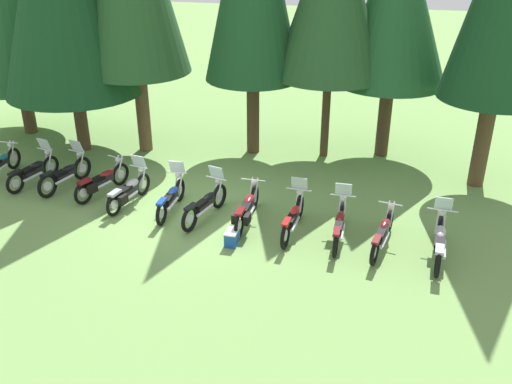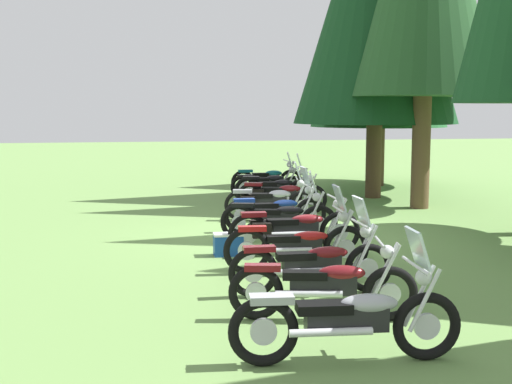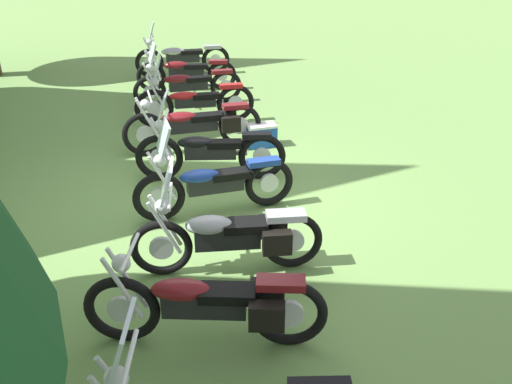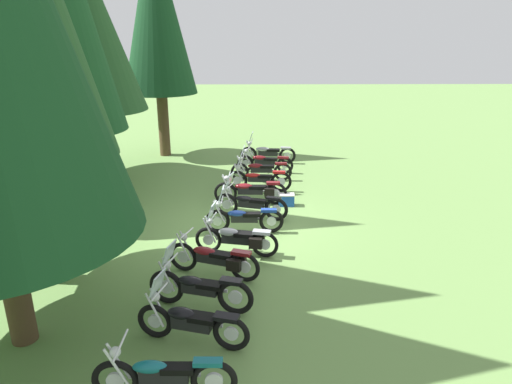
{
  "view_description": "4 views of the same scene",
  "coord_description": "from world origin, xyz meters",
  "views": [
    {
      "loc": [
        4.84,
        -13.83,
        7.85
      ],
      "look_at": [
        1.8,
        0.68,
        0.53
      ],
      "focal_mm": 40.23,
      "sensor_mm": 36.0,
      "label": 1
    },
    {
      "loc": [
        13.01,
        -3.14,
        2.56
      ],
      "look_at": [
        -1.29,
        -0.33,
        0.75
      ],
      "focal_mm": 46.97,
      "sensor_mm": 36.0,
      "label": 2
    },
    {
      "loc": [
        -6.88,
        1.38,
        3.59
      ],
      "look_at": [
        -1.88,
        -0.2,
        0.94
      ],
      "focal_mm": 37.95,
      "sensor_mm": 36.0,
      "label": 3
    },
    {
      "loc": [
        -12.33,
        -0.22,
        5.29
      ],
      "look_at": [
        0.39,
        -0.39,
        0.89
      ],
      "focal_mm": 31.98,
      "sensor_mm": 36.0,
      "label": 4
    }
  ],
  "objects": [
    {
      "name": "ground_plane",
      "position": [
        0.0,
        0.0,
        0.0
      ],
      "size": [
        80.0,
        80.0,
        0.0
      ],
      "primitive_type": "plane",
      "color": "#6B934C"
    },
    {
      "name": "motorcycle_0",
      "position": [
        -6.76,
        1.1,
        0.44
      ],
      "size": [
        0.75,
        2.21,
        1.01
      ],
      "rotation": [
        0.0,
        0.0,
        1.55
      ],
      "color": "black",
      "rests_on": "ground_plane"
    },
    {
      "name": "motorcycle_1",
      "position": [
        -5.4,
        0.86,
        0.46
      ],
      "size": [
        0.79,
        2.09,
        1.35
      ],
      "rotation": [
        0.0,
        0.0,
        1.3
      ],
      "color": "black",
      "rests_on": "ground_plane"
    },
    {
      "name": "motorcycle_2",
      "position": [
        -4.29,
        0.83,
        0.47
      ],
      "size": [
        0.84,
        2.19,
        1.39
      ],
      "rotation": [
        0.0,
        0.0,
        1.29
      ],
      "color": "black",
      "rests_on": "ground_plane"
    },
    {
      "name": "motorcycle_3",
      "position": [
        -2.99,
        0.6,
        0.45
      ],
      "size": [
        0.97,
        2.16,
        1.01
      ],
      "rotation": [
        0.0,
        0.0,
        1.23
      ],
      "color": "black",
      "rests_on": "ground_plane"
    },
    {
      "name": "motorcycle_4",
      "position": [
        -1.9,
        0.12,
        0.47
      ],
      "size": [
        0.81,
        2.13,
        1.35
      ],
      "rotation": [
        0.0,
        0.0,
        1.37
      ],
      "color": "black",
      "rests_on": "ground_plane"
    },
    {
      "name": "motorcycle_5",
      "position": [
        -0.54,
        -0.02,
        0.45
      ],
      "size": [
        0.62,
        2.2,
        1.35
      ],
      "rotation": [
        0.0,
        0.0,
        1.56
      ],
      "color": "black",
      "rests_on": "ground_plane"
    },
    {
      "name": "motorcycle_6",
      "position": [
        0.54,
        -0.21,
        0.46
      ],
      "size": [
        0.86,
        2.22,
        1.37
      ],
      "rotation": [
        0.0,
        0.0,
        1.29
      ],
      "color": "black",
      "rests_on": "ground_plane"
    },
    {
      "name": "motorcycle_7",
      "position": [
        1.74,
        -0.27,
        0.47
      ],
      "size": [
        0.7,
        2.39,
        1.03
      ],
      "rotation": [
        0.0,
        0.0,
        1.53
      ],
      "color": "black",
      "rests_on": "ground_plane"
    },
    {
      "name": "motorcycle_8",
      "position": [
        3.06,
        -0.5,
        0.46
      ],
      "size": [
        0.7,
        2.31,
        1.38
      ],
      "rotation": [
        0.0,
        0.0,
        1.48
      ],
      "color": "black",
      "rests_on": "ground_plane"
    },
    {
      "name": "motorcycle_9",
      "position": [
        4.3,
        -0.6,
        0.46
      ],
      "size": [
        0.69,
        2.33,
        1.36
      ],
      "rotation": [
        0.0,
        0.0,
        1.55
      ],
      "color": "black",
      "rests_on": "ground_plane"
    },
    {
      "name": "motorcycle_10",
      "position": [
        5.41,
        -0.79,
        0.43
      ],
      "size": [
        0.75,
        2.27,
        0.99
      ],
      "rotation": [
        0.0,
        0.0,
        1.36
      ],
      "color": "black",
      "rests_on": "ground_plane"
    },
    {
      "name": "motorcycle_11",
      "position": [
        6.79,
        -0.95,
        0.47
      ],
      "size": [
        0.77,
        2.39,
        1.37
      ],
      "rotation": [
        0.0,
        0.0,
        1.48
      ],
      "color": "black",
      "rests_on": "ground_plane"
    },
    {
      "name": "pine_tree_4",
      "position": [
        3.32,
        5.12,
        5.57
      ],
      "size": [
        3.68,
        3.68,
        8.31
      ],
      "color": "#42301E",
      "rests_on": "ground_plane"
    },
    {
      "name": "pine_tree_5",
      "position": [
        5.32,
        5.63,
        5.19
      ],
      "size": [
        3.71,
        3.71,
        7.83
      ],
      "color": "#42301E",
      "rests_on": "ground_plane"
    },
    {
      "name": "pine_tree_6",
      "position": [
        8.28,
        3.71,
        6.23
      ],
      "size": [
        3.2,
        3.2,
        9.72
      ],
      "color": "#4C3823",
      "rests_on": "ground_plane"
    },
    {
      "name": "picnic_cooler",
      "position": [
        1.59,
        -1.39,
        0.2
      ],
      "size": [
        0.32,
        0.52,
        0.4
      ],
      "color": "#19479E",
      "rests_on": "ground_plane"
    }
  ]
}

